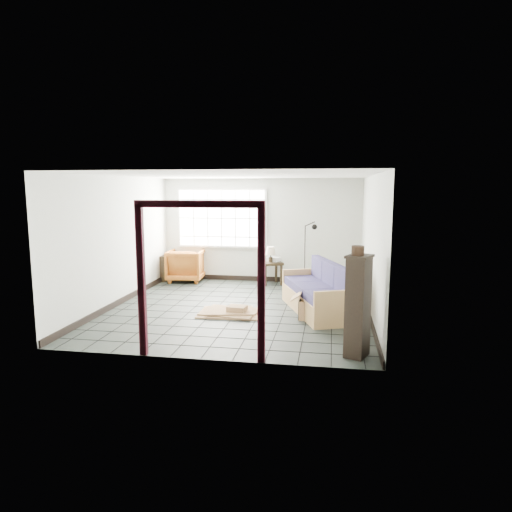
% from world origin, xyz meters
% --- Properties ---
extents(ground, '(5.50, 5.50, 0.00)m').
position_xyz_m(ground, '(0.00, 0.00, 0.00)').
color(ground, black).
rests_on(ground, ground).
extents(room_shell, '(5.02, 5.52, 2.61)m').
position_xyz_m(room_shell, '(0.00, 0.03, 1.68)').
color(room_shell, beige).
rests_on(room_shell, ground).
extents(window_panel, '(2.32, 0.08, 1.52)m').
position_xyz_m(window_panel, '(-1.00, 2.70, 1.60)').
color(window_panel, silver).
rests_on(window_panel, ground).
extents(doorway_trim, '(1.80, 0.08, 2.20)m').
position_xyz_m(doorway_trim, '(0.00, -2.70, 1.38)').
color(doorway_trim, '#3D0D19').
rests_on(doorway_trim, ground).
extents(futon_sofa, '(1.52, 2.31, 0.96)m').
position_xyz_m(futon_sofa, '(1.58, 0.01, 0.35)').
color(futon_sofa, '#AB8D4D').
rests_on(futon_sofa, ground).
extents(armchair, '(0.93, 0.88, 0.89)m').
position_xyz_m(armchair, '(-1.88, 2.40, 0.45)').
color(armchair, '#923A15').
rests_on(armchair, ground).
extents(side_table, '(0.67, 0.67, 0.56)m').
position_xyz_m(side_table, '(0.31, 2.40, 0.46)').
color(side_table, black).
rests_on(side_table, ground).
extents(table_lamp, '(0.33, 0.33, 0.38)m').
position_xyz_m(table_lamp, '(0.31, 2.32, 0.83)').
color(table_lamp, black).
rests_on(table_lamp, side_table).
extents(projector, '(0.36, 0.32, 0.10)m').
position_xyz_m(projector, '(0.35, 2.48, 0.61)').
color(projector, silver).
rests_on(projector, side_table).
extents(floor_lamp, '(0.41, 0.28, 1.57)m').
position_xyz_m(floor_lamp, '(1.25, 2.35, 0.84)').
color(floor_lamp, black).
rests_on(floor_lamp, ground).
extents(console_shelf, '(0.88, 0.44, 0.65)m').
position_xyz_m(console_shelf, '(-2.15, 2.40, 0.33)').
color(console_shelf, black).
rests_on(console_shelf, ground).
extents(tall_shelf, '(0.43, 0.48, 1.45)m').
position_xyz_m(tall_shelf, '(2.15, -2.27, 0.74)').
color(tall_shelf, black).
rests_on(tall_shelf, ground).
extents(pot, '(0.22, 0.22, 0.13)m').
position_xyz_m(pot, '(2.12, -2.30, 1.52)').
color(pot, black).
rests_on(pot, tall_shelf).
extents(open_box, '(0.86, 0.45, 0.48)m').
position_xyz_m(open_box, '(1.48, -0.47, 0.17)').
color(open_box, '#8E6544').
rests_on(open_box, ground).
extents(cardboard_pile, '(1.19, 0.91, 0.17)m').
position_xyz_m(cardboard_pile, '(-0.08, -0.42, 0.04)').
color(cardboard_pile, '#8E6544').
rests_on(cardboard_pile, ground).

